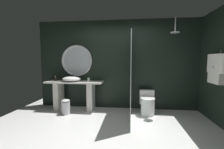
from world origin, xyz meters
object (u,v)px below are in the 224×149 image
hanging_bathrobe (216,67)px  toilet (147,103)px  rain_shower_head (175,31)px  waste_bin (66,107)px  tumbler_cup (88,80)px  round_wall_mirror (77,61)px  vessel_sink (72,79)px  soap_dispenser (55,79)px

hanging_bathrobe → toilet: size_ratio=1.16×
rain_shower_head → toilet: size_ratio=0.63×
toilet → waste_bin: (-2.17, -0.28, -0.08)m
tumbler_cup → round_wall_mirror: round_wall_mirror is taller
hanging_bathrobe → vessel_sink: bearing=169.2°
toilet → rain_shower_head: bearing=-4.0°
vessel_sink → toilet: 2.23m
waste_bin → soap_dispenser: bearing=138.3°
soap_dispenser → tumbler_cup: bearing=0.1°
vessel_sink → rain_shower_head: (2.77, -0.16, 1.26)m
tumbler_cup → round_wall_mirror: bearing=153.1°
hanging_bathrobe → rain_shower_head: bearing=145.6°
vessel_sink → soap_dispenser: bearing=175.6°
tumbler_cup → soap_dispenser: soap_dispenser is taller
round_wall_mirror → hanging_bathrobe: (3.44, -0.92, -0.14)m
tumbler_cup → soap_dispenser: 1.00m
soap_dispenser → round_wall_mirror: bearing=19.9°
soap_dispenser → toilet: soap_dispenser is taller
round_wall_mirror → waste_bin: size_ratio=2.37×
vessel_sink → waste_bin: size_ratio=1.33×
rain_shower_head → hanging_bathrobe: 1.25m
soap_dispenser → hanging_bathrobe: bearing=-10.0°
round_wall_mirror → rain_shower_head: 2.83m
round_wall_mirror → rain_shower_head: rain_shower_head is taller
tumbler_cup → vessel_sink: bearing=-175.1°
vessel_sink → toilet: bearing=-3.1°
vessel_sink → round_wall_mirror: (0.07, 0.25, 0.52)m
tumbler_cup → soap_dispenser: bearing=-179.9°
waste_bin → vessel_sink: bearing=86.1°
waste_bin → tumbler_cup: bearing=40.5°
tumbler_cup → toilet: size_ratio=0.18×
rain_shower_head → toilet: bearing=176.0°
vessel_sink → tumbler_cup: size_ratio=4.96×
waste_bin → rain_shower_head: bearing=4.8°
round_wall_mirror → toilet: (2.07, -0.37, -1.14)m
round_wall_mirror → toilet: 2.39m
vessel_sink → waste_bin: (-0.03, -0.40, -0.70)m
rain_shower_head → toilet: rain_shower_head is taller
soap_dispenser → round_wall_mirror: round_wall_mirror is taller
tumbler_cup → round_wall_mirror: (-0.42, 0.21, 0.54)m
vessel_sink → tumbler_cup: vessel_sink is taller
round_wall_mirror → waste_bin: (-0.10, -0.65, -1.22)m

